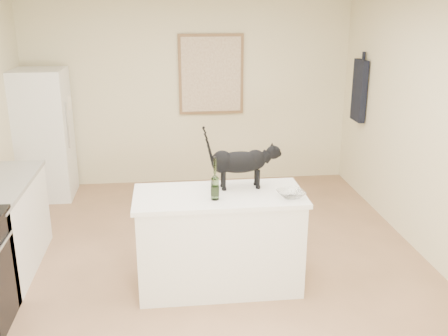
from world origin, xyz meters
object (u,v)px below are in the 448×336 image
wine_bottle (215,181)px  glass_bowl (291,194)px  black_cat (239,165)px  fridge (43,135)px

wine_bottle → glass_bowl: (0.65, -0.03, -0.14)m
black_cat → wine_bottle: bearing=-135.2°
black_cat → wine_bottle: size_ratio=1.87×
wine_bottle → fridge: bearing=126.8°
fridge → black_cat: fridge is taller
black_cat → wine_bottle: black_cat is taller
black_cat → glass_bowl: (0.41, -0.29, -0.19)m
wine_bottle → glass_bowl: 0.67m
fridge → glass_bowl: 3.79m
black_cat → glass_bowl: black_cat is taller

